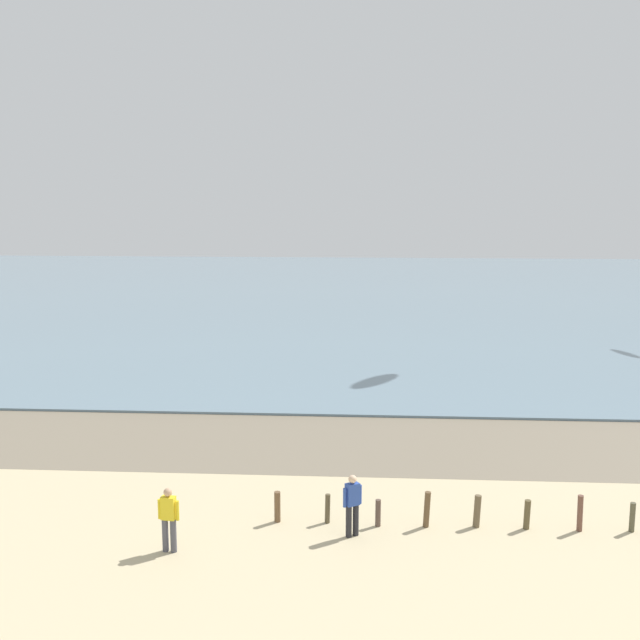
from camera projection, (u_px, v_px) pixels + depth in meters
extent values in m
cube|color=#7A6D59|center=(342.00, 443.00, 28.56)|extent=(120.00, 6.64, 0.01)
cube|color=slate|center=(358.00, 296.00, 66.24)|extent=(160.00, 70.00, 0.10)
cylinder|color=brown|center=(277.00, 507.00, 21.82)|extent=(0.18, 0.22, 0.90)
cylinder|color=brown|center=(328.00, 509.00, 21.79)|extent=(0.16, 0.16, 0.83)
cylinder|color=brown|center=(378.00, 513.00, 21.57)|extent=(0.15, 0.16, 0.76)
cylinder|color=brown|center=(427.00, 509.00, 21.49)|extent=(0.21, 0.19, 1.02)
cylinder|color=brown|center=(477.00, 511.00, 21.52)|extent=(0.23, 0.22, 0.91)
cylinder|color=brown|center=(527.00, 515.00, 21.38)|extent=(0.18, 0.19, 0.84)
cylinder|color=brown|center=(580.00, 513.00, 21.24)|extent=(0.17, 0.17, 1.03)
cylinder|color=brown|center=(632.00, 517.00, 21.21)|extent=(0.16, 0.18, 0.84)
cylinder|color=#4C4C56|center=(173.00, 536.00, 20.04)|extent=(0.16, 0.16, 0.88)
cylinder|color=#4C4C56|center=(165.00, 535.00, 20.09)|extent=(0.16, 0.16, 0.88)
cube|color=yellow|center=(168.00, 508.00, 19.94)|extent=(0.39, 0.27, 0.60)
sphere|color=tan|center=(168.00, 492.00, 19.87)|extent=(0.22, 0.22, 0.22)
cylinder|color=yellow|center=(177.00, 511.00, 19.90)|extent=(0.09, 0.09, 0.52)
cylinder|color=yellow|center=(160.00, 509.00, 19.99)|extent=(0.09, 0.09, 0.52)
cylinder|color=#232328|center=(349.00, 521.00, 20.89)|extent=(0.16, 0.16, 0.88)
cylinder|color=#232328|center=(356.00, 520.00, 21.00)|extent=(0.16, 0.16, 0.88)
cube|color=#2D4CA5|center=(352.00, 494.00, 20.82)|extent=(0.42, 0.38, 0.60)
sphere|color=beige|center=(353.00, 479.00, 20.75)|extent=(0.22, 0.22, 0.22)
cylinder|color=#2D4CA5|center=(345.00, 498.00, 20.71)|extent=(0.09, 0.09, 0.52)
cylinder|color=#2D4CA5|center=(360.00, 494.00, 20.95)|extent=(0.09, 0.09, 0.52)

